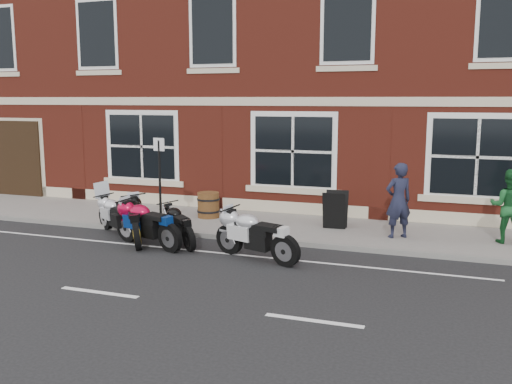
{
  "coord_description": "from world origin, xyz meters",
  "views": [
    {
      "loc": [
        6.01,
        -11.4,
        3.49
      ],
      "look_at": [
        1.39,
        1.6,
        1.22
      ],
      "focal_mm": 40.0,
      "sensor_mm": 36.0,
      "label": 1
    }
  ],
  "objects_px": {
    "moto_touring_silver": "(116,214)",
    "a_board_sign": "(335,210)",
    "pedestrian_left": "(398,200)",
    "moto_sport_black": "(138,219)",
    "parking_sign": "(160,177)",
    "barrel_planter": "(208,205)",
    "moto_sport_red": "(148,222)",
    "moto_sport_silver": "(256,233)",
    "moto_naked_black": "(179,224)",
    "pedestrian_right": "(509,206)"
  },
  "relations": [
    {
      "from": "moto_touring_silver",
      "to": "a_board_sign",
      "type": "xyz_separation_m",
      "value": [
        5.33,
        2.03,
        0.08
      ]
    },
    {
      "from": "pedestrian_left",
      "to": "moto_sport_black",
      "type": "bearing_deg",
      "value": -14.97
    },
    {
      "from": "moto_sport_black",
      "to": "parking_sign",
      "type": "height_order",
      "value": "parking_sign"
    },
    {
      "from": "barrel_planter",
      "to": "parking_sign",
      "type": "relative_size",
      "value": 0.3
    },
    {
      "from": "pedestrian_left",
      "to": "a_board_sign",
      "type": "distance_m",
      "value": 1.77
    },
    {
      "from": "moto_sport_red",
      "to": "a_board_sign",
      "type": "relative_size",
      "value": 2.19
    },
    {
      "from": "moto_sport_silver",
      "to": "barrel_planter",
      "type": "bearing_deg",
      "value": 58.06
    },
    {
      "from": "moto_sport_red",
      "to": "parking_sign",
      "type": "bearing_deg",
      "value": 36.36
    },
    {
      "from": "moto_sport_black",
      "to": "moto_sport_silver",
      "type": "xyz_separation_m",
      "value": [
        3.26,
        -0.54,
        0.01
      ]
    },
    {
      "from": "moto_sport_black",
      "to": "parking_sign",
      "type": "bearing_deg",
      "value": 55.49
    },
    {
      "from": "moto_sport_black",
      "to": "parking_sign",
      "type": "xyz_separation_m",
      "value": [
        0.06,
        1.02,
        0.92
      ]
    },
    {
      "from": "moto_naked_black",
      "to": "a_board_sign",
      "type": "xyz_separation_m",
      "value": [
        3.3,
        2.43,
        0.11
      ]
    },
    {
      "from": "moto_sport_silver",
      "to": "pedestrian_right",
      "type": "distance_m",
      "value": 6.02
    },
    {
      "from": "pedestrian_right",
      "to": "moto_sport_black",
      "type": "bearing_deg",
      "value": 24.94
    },
    {
      "from": "pedestrian_right",
      "to": "a_board_sign",
      "type": "distance_m",
      "value": 4.15
    },
    {
      "from": "moto_sport_red",
      "to": "a_board_sign",
      "type": "height_order",
      "value": "a_board_sign"
    },
    {
      "from": "pedestrian_left",
      "to": "parking_sign",
      "type": "xyz_separation_m",
      "value": [
        -5.96,
        -1.02,
        0.44
      ]
    },
    {
      "from": "moto_sport_red",
      "to": "pedestrian_left",
      "type": "bearing_deg",
      "value": -46.83
    },
    {
      "from": "pedestrian_left",
      "to": "barrel_planter",
      "type": "xyz_separation_m",
      "value": [
        -5.34,
        0.64,
        -0.56
      ]
    },
    {
      "from": "moto_touring_silver",
      "to": "parking_sign",
      "type": "relative_size",
      "value": 0.74
    },
    {
      "from": "moto_naked_black",
      "to": "a_board_sign",
      "type": "bearing_deg",
      "value": -10.54
    },
    {
      "from": "moto_sport_silver",
      "to": "moto_sport_red",
      "type": "bearing_deg",
      "value": 105.25
    },
    {
      "from": "moto_sport_red",
      "to": "moto_sport_silver",
      "type": "relative_size",
      "value": 0.99
    },
    {
      "from": "pedestrian_right",
      "to": "parking_sign",
      "type": "relative_size",
      "value": 0.74
    },
    {
      "from": "moto_naked_black",
      "to": "pedestrian_left",
      "type": "distance_m",
      "value": 5.34
    },
    {
      "from": "moto_naked_black",
      "to": "barrel_planter",
      "type": "xyz_separation_m",
      "value": [
        -0.4,
        2.58,
        -0.03
      ]
    },
    {
      "from": "moto_touring_silver",
      "to": "parking_sign",
      "type": "distance_m",
      "value": 1.48
    },
    {
      "from": "pedestrian_right",
      "to": "a_board_sign",
      "type": "bearing_deg",
      "value": 7.15
    },
    {
      "from": "pedestrian_right",
      "to": "barrel_planter",
      "type": "bearing_deg",
      "value": 7.06
    },
    {
      "from": "barrel_planter",
      "to": "moto_sport_silver",
      "type": "bearing_deg",
      "value": -51.31
    },
    {
      "from": "moto_sport_red",
      "to": "parking_sign",
      "type": "height_order",
      "value": "parking_sign"
    },
    {
      "from": "moto_sport_red",
      "to": "pedestrian_right",
      "type": "bearing_deg",
      "value": -51.33
    },
    {
      "from": "moto_sport_red",
      "to": "pedestrian_right",
      "type": "relative_size",
      "value": 1.23
    },
    {
      "from": "moto_touring_silver",
      "to": "moto_sport_black",
      "type": "distance_m",
      "value": 1.08
    },
    {
      "from": "pedestrian_right",
      "to": "barrel_planter",
      "type": "xyz_separation_m",
      "value": [
        -7.83,
        0.31,
        -0.52
      ]
    },
    {
      "from": "moto_sport_black",
      "to": "moto_naked_black",
      "type": "distance_m",
      "value": 1.08
    },
    {
      "from": "moto_naked_black",
      "to": "moto_sport_black",
      "type": "bearing_deg",
      "value": 138.62
    },
    {
      "from": "pedestrian_right",
      "to": "moto_sport_red",
      "type": "bearing_deg",
      "value": 27.94
    },
    {
      "from": "moto_touring_silver",
      "to": "moto_naked_black",
      "type": "relative_size",
      "value": 1.15
    },
    {
      "from": "barrel_planter",
      "to": "moto_sport_red",
      "type": "bearing_deg",
      "value": -94.13
    },
    {
      "from": "a_board_sign",
      "to": "barrel_planter",
      "type": "xyz_separation_m",
      "value": [
        -3.7,
        0.15,
        -0.13
      ]
    },
    {
      "from": "moto_touring_silver",
      "to": "moto_sport_silver",
      "type": "bearing_deg",
      "value": -71.12
    },
    {
      "from": "pedestrian_right",
      "to": "parking_sign",
      "type": "height_order",
      "value": "parking_sign"
    },
    {
      "from": "moto_sport_silver",
      "to": "moto_sport_black",
      "type": "bearing_deg",
      "value": 100.0
    },
    {
      "from": "moto_sport_black",
      "to": "moto_touring_silver",
      "type": "bearing_deg",
      "value": 120.91
    },
    {
      "from": "moto_sport_silver",
      "to": "barrel_planter",
      "type": "distance_m",
      "value": 4.13
    },
    {
      "from": "moto_sport_silver",
      "to": "pedestrian_left",
      "type": "height_order",
      "value": "pedestrian_left"
    },
    {
      "from": "moto_sport_black",
      "to": "moto_sport_silver",
      "type": "distance_m",
      "value": 3.3
    },
    {
      "from": "moto_sport_black",
      "to": "moto_naked_black",
      "type": "bearing_deg",
      "value": -25.73
    },
    {
      "from": "parking_sign",
      "to": "barrel_planter",
      "type": "bearing_deg",
      "value": 78.44
    }
  ]
}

